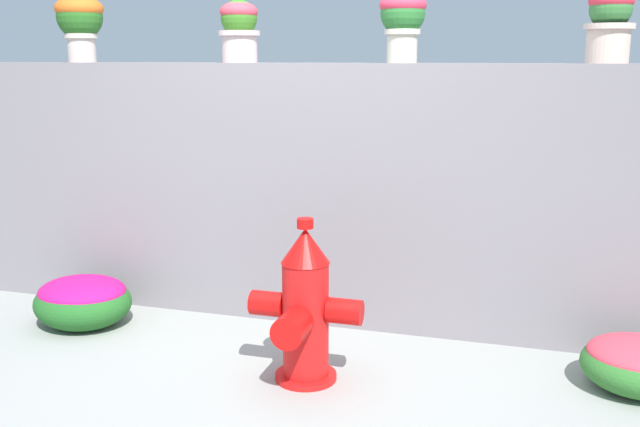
{
  "coord_description": "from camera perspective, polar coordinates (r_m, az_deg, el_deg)",
  "views": [
    {
      "loc": [
        1.26,
        -3.09,
        1.64
      ],
      "look_at": [
        0.06,
        0.93,
        0.73
      ],
      "focal_mm": 40.38,
      "sensor_mm": 36.0,
      "label": 1
    }
  ],
  "objects": [
    {
      "name": "ground_plane",
      "position": [
        3.72,
        -5.09,
        -14.01
      ],
      "size": [
        24.0,
        24.0,
        0.0
      ],
      "primitive_type": "plane",
      "color": "gray"
    },
    {
      "name": "stone_wall",
      "position": [
        4.48,
        0.04,
        1.5
      ],
      "size": [
        6.12,
        0.29,
        1.61
      ],
      "primitive_type": "cube",
      "color": "gray",
      "rests_on": "ground"
    },
    {
      "name": "potted_plant_1",
      "position": [
        5.11,
        -18.51,
        14.44
      ],
      "size": [
        0.31,
        0.31,
        0.44
      ],
      "color": "beige",
      "rests_on": "stone_wall"
    },
    {
      "name": "potted_plant_2",
      "position": [
        4.58,
        -6.43,
        14.49
      ],
      "size": [
        0.26,
        0.26,
        0.38
      ],
      "color": "beige",
      "rests_on": "stone_wall"
    },
    {
      "name": "potted_plant_3",
      "position": [
        4.26,
        6.57,
        15.21
      ],
      "size": [
        0.27,
        0.27,
        0.41
      ],
      "color": "beige",
      "rests_on": "stone_wall"
    },
    {
      "name": "potted_plant_4",
      "position": [
        4.25,
        21.99,
        14.01
      ],
      "size": [
        0.26,
        0.26,
        0.4
      ],
      "color": "beige",
      "rests_on": "stone_wall"
    },
    {
      "name": "fire_hydrant",
      "position": [
        3.69,
        -1.24,
        -7.61
      ],
      "size": [
        0.59,
        0.47,
        0.86
      ],
      "color": "red",
      "rests_on": "ground"
    },
    {
      "name": "flower_bush_right",
      "position": [
        4.75,
        -18.3,
        -6.48
      ],
      "size": [
        0.61,
        0.55,
        0.32
      ],
      "color": "#215E22",
      "rests_on": "ground"
    }
  ]
}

